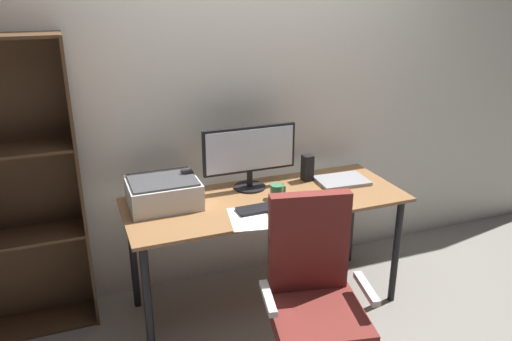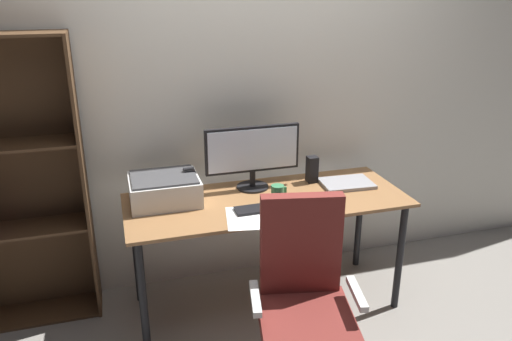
% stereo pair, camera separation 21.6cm
% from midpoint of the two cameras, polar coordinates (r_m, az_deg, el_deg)
% --- Properties ---
extents(ground_plane, '(12.00, 12.00, 0.00)m').
position_cam_midpoint_polar(ground_plane, '(3.36, -0.82, -14.82)').
color(ground_plane, gray).
extents(back_wall, '(6.40, 0.10, 2.60)m').
position_cam_midpoint_polar(back_wall, '(3.28, -4.01, 9.13)').
color(back_wall, silver).
rests_on(back_wall, ground).
extents(desk, '(1.68, 0.66, 0.74)m').
position_cam_midpoint_polar(desk, '(3.03, -0.89, -4.68)').
color(desk, olive).
rests_on(desk, ground).
extents(monitor, '(0.59, 0.20, 0.40)m').
position_cam_midpoint_polar(monitor, '(3.06, -2.75, 1.99)').
color(monitor, black).
rests_on(monitor, desk).
extents(keyboard, '(0.29, 0.12, 0.02)m').
position_cam_midpoint_polar(keyboard, '(2.84, -1.50, -4.38)').
color(keyboard, black).
rests_on(keyboard, desk).
extents(mouse, '(0.08, 0.11, 0.03)m').
position_cam_midpoint_polar(mouse, '(2.90, 2.20, -3.72)').
color(mouse, black).
rests_on(mouse, desk).
extents(coffee_mug, '(0.09, 0.08, 0.09)m').
position_cam_midpoint_polar(coffee_mug, '(2.98, 0.33, -2.44)').
color(coffee_mug, '#387F51').
rests_on(coffee_mug, desk).
extents(laptop, '(0.33, 0.25, 0.02)m').
position_cam_midpoint_polar(laptop, '(3.26, 7.89, -1.18)').
color(laptop, '#99999E').
rests_on(laptop, desk).
extents(speaker_left, '(0.06, 0.07, 0.17)m').
position_cam_midpoint_polar(speaker_left, '(3.02, -9.81, -1.60)').
color(speaker_left, black).
rests_on(speaker_left, desk).
extents(speaker_right, '(0.06, 0.07, 0.17)m').
position_cam_midpoint_polar(speaker_right, '(3.25, 3.99, 0.29)').
color(speaker_right, black).
rests_on(speaker_right, desk).
extents(printer, '(0.40, 0.34, 0.16)m').
position_cam_midpoint_polar(printer, '(2.95, -12.60, -2.44)').
color(printer, silver).
rests_on(printer, desk).
extents(paper_sheet, '(0.26, 0.33, 0.00)m').
position_cam_midpoint_polar(paper_sheet, '(2.75, -3.06, -5.49)').
color(paper_sheet, white).
rests_on(paper_sheet, desk).
extents(office_chair, '(0.56, 0.55, 1.01)m').
position_cam_midpoint_polar(office_chair, '(2.54, 4.10, -15.37)').
color(office_chair, silver).
rests_on(office_chair, ground).
extents(bookshelf, '(0.73, 0.28, 1.71)m').
position_cam_midpoint_polar(bookshelf, '(3.14, -28.33, -2.70)').
color(bookshelf, '#4C331E').
rests_on(bookshelf, ground).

